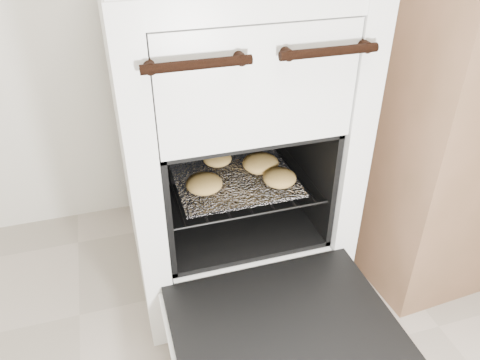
{
  "coord_description": "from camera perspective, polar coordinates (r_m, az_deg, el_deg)",
  "views": [
    {
      "loc": [
        -0.48,
        -0.01,
        1.09
      ],
      "look_at": [
        -0.17,
        1.02,
        0.4
      ],
      "focal_mm": 35.0,
      "sensor_mm": 36.0,
      "label": 1
    }
  ],
  "objects": [
    {
      "name": "baked_rolls",
      "position": [
        1.33,
        0.29,
        1.09
      ],
      "size": [
        0.32,
        0.28,
        0.05
      ],
      "color": "tan",
      "rests_on": "foil_sheet"
    },
    {
      "name": "foil_sheet",
      "position": [
        1.35,
        -0.73,
        0.28
      ],
      "size": [
        0.34,
        0.3,
        0.01
      ],
      "primitive_type": "cube",
      "color": "white",
      "rests_on": "oven_rack"
    },
    {
      "name": "oven_rack",
      "position": [
        1.37,
        -0.96,
        0.5
      ],
      "size": [
        0.43,
        0.42,
        0.01
      ],
      "color": "black",
      "rests_on": "stove"
    },
    {
      "name": "oven_door",
      "position": [
        1.16,
        5.36,
        -17.6
      ],
      "size": [
        0.54,
        0.42,
        0.04
      ],
      "color": "black",
      "rests_on": "stove"
    },
    {
      "name": "stove",
      "position": [
        1.38,
        -1.75,
        4.85
      ],
      "size": [
        0.6,
        0.66,
        0.91
      ],
      "color": "white",
      "rests_on": "ground"
    }
  ]
}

